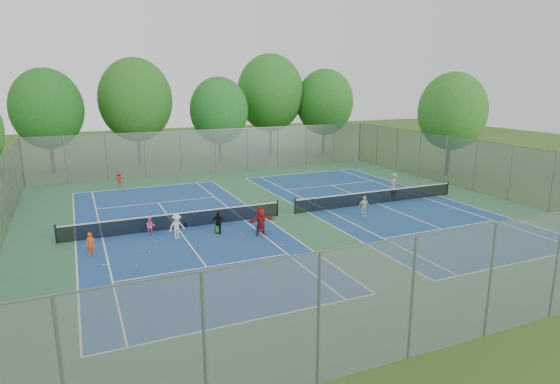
# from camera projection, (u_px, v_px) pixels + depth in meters

# --- Properties ---
(ground) EXTENTS (120.00, 120.00, 0.00)m
(ground) POSITION_uv_depth(u_px,v_px,m) (286.00, 215.00, 30.03)
(ground) COLOR #31561A
(ground) RESTS_ON ground
(court_pad) EXTENTS (32.00, 32.00, 0.01)m
(court_pad) POSITION_uv_depth(u_px,v_px,m) (286.00, 215.00, 30.02)
(court_pad) COLOR #306641
(court_pad) RESTS_ON ground
(court_left) EXTENTS (10.97, 23.77, 0.01)m
(court_left) POSITION_uv_depth(u_px,v_px,m) (177.00, 228.00, 27.26)
(court_left) COLOR navy
(court_left) RESTS_ON court_pad
(court_right) EXTENTS (10.97, 23.77, 0.01)m
(court_right) POSITION_uv_depth(u_px,v_px,m) (377.00, 203.00, 32.79)
(court_right) COLOR navy
(court_right) RESTS_ON court_pad
(net_left) EXTENTS (12.87, 0.10, 0.91)m
(net_left) POSITION_uv_depth(u_px,v_px,m) (177.00, 221.00, 27.16)
(net_left) COLOR black
(net_left) RESTS_ON ground
(net_right) EXTENTS (12.87, 0.10, 0.91)m
(net_right) POSITION_uv_depth(u_px,v_px,m) (377.00, 197.00, 32.69)
(net_right) COLOR black
(net_right) RESTS_ON ground
(fence_north) EXTENTS (32.00, 0.10, 4.00)m
(fence_north) POSITION_uv_depth(u_px,v_px,m) (215.00, 151.00, 43.78)
(fence_north) COLOR gray
(fence_north) RESTS_ON ground
(fence_south) EXTENTS (32.00, 0.10, 4.00)m
(fence_south) POSITION_uv_depth(u_px,v_px,m) (490.00, 281.00, 15.34)
(fence_south) COLOR gray
(fence_south) RESTS_ON ground
(fence_east) EXTENTS (0.10, 32.00, 4.00)m
(fence_east) POSITION_uv_depth(u_px,v_px,m) (475.00, 166.00, 35.88)
(fence_east) COLOR gray
(fence_east) RESTS_ON ground
(tree_nw) EXTENTS (6.40, 6.40, 9.58)m
(tree_nw) POSITION_uv_depth(u_px,v_px,m) (47.00, 109.00, 42.68)
(tree_nw) COLOR #443326
(tree_nw) RESTS_ON ground
(tree_nl) EXTENTS (7.20, 7.20, 10.69)m
(tree_nl) POSITION_uv_depth(u_px,v_px,m) (136.00, 100.00, 46.58)
(tree_nl) COLOR #443326
(tree_nl) RESTS_ON ground
(tree_nc) EXTENTS (6.00, 6.00, 8.85)m
(tree_nc) POSITION_uv_depth(u_px,v_px,m) (219.00, 111.00, 48.23)
(tree_nc) COLOR #443326
(tree_nc) RESTS_ON ground
(tree_nr) EXTENTS (7.60, 7.60, 11.42)m
(tree_nr) POSITION_uv_depth(u_px,v_px,m) (270.00, 93.00, 53.28)
(tree_nr) COLOR #443326
(tree_nr) RESTS_ON ground
(tree_ne) EXTENTS (6.60, 6.60, 9.77)m
(tree_ne) POSITION_uv_depth(u_px,v_px,m) (325.00, 102.00, 54.12)
(tree_ne) COLOR #443326
(tree_ne) RESTS_ON ground
(tree_side_e) EXTENTS (6.00, 6.00, 9.20)m
(tree_side_e) POSITION_uv_depth(u_px,v_px,m) (452.00, 111.00, 41.53)
(tree_side_e) COLOR #443326
(tree_side_e) RESTS_ON ground
(ball_crate) EXTENTS (0.43, 0.43, 0.28)m
(ball_crate) POSITION_uv_depth(u_px,v_px,m) (187.00, 224.00, 27.64)
(ball_crate) COLOR #183ABA
(ball_crate) RESTS_ON ground
(ball_hopper) EXTENTS (0.30, 0.30, 0.48)m
(ball_hopper) POSITION_uv_depth(u_px,v_px,m) (217.00, 229.00, 26.38)
(ball_hopper) COLOR #227F26
(ball_hopper) RESTS_ON ground
(student_a) EXTENTS (0.46, 0.32, 1.19)m
(student_a) POSITION_uv_depth(u_px,v_px,m) (91.00, 244.00, 22.90)
(student_a) COLOR #E75915
(student_a) RESTS_ON ground
(student_b) EXTENTS (0.54, 0.45, 1.03)m
(student_b) POSITION_uv_depth(u_px,v_px,m) (151.00, 226.00, 25.98)
(student_b) COLOR pink
(student_b) RESTS_ON ground
(student_c) EXTENTS (1.01, 0.74, 1.40)m
(student_c) POSITION_uv_depth(u_px,v_px,m) (177.00, 226.00, 25.37)
(student_c) COLOR silver
(student_c) RESTS_ON ground
(student_d) EXTENTS (0.82, 0.61, 1.29)m
(student_d) POSITION_uv_depth(u_px,v_px,m) (218.00, 223.00, 26.20)
(student_d) COLOR black
(student_d) RESTS_ON ground
(student_e) EXTENTS (0.72, 0.50, 1.40)m
(student_e) POSITION_uv_depth(u_px,v_px,m) (260.00, 220.00, 26.54)
(student_e) COLOR #285095
(student_e) RESTS_ON ground
(student_f) EXTENTS (1.54, 0.53, 1.64)m
(student_f) POSITION_uv_depth(u_px,v_px,m) (261.00, 221.00, 25.90)
(student_f) COLOR maroon
(student_f) RESTS_ON ground
(child_far_baseline) EXTENTS (0.89, 0.68, 1.22)m
(child_far_baseline) POSITION_uv_depth(u_px,v_px,m) (119.00, 180.00, 37.83)
(child_far_baseline) COLOR #AB2018
(child_far_baseline) RESTS_ON ground
(instructor) EXTENTS (0.87, 0.78, 2.00)m
(instructor) POSITION_uv_depth(u_px,v_px,m) (393.00, 187.00, 33.49)
(instructor) COLOR gray
(instructor) RESTS_ON ground
(teen_court_b) EXTENTS (0.81, 0.37, 1.36)m
(teen_court_b) POSITION_uv_depth(u_px,v_px,m) (364.00, 206.00, 29.46)
(teen_court_b) COLOR silver
(teen_court_b) RESTS_ON ground
(tennis_ball_0) EXTENTS (0.07, 0.07, 0.07)m
(tennis_ball_0) POSITION_uv_depth(u_px,v_px,m) (138.00, 252.00, 23.49)
(tennis_ball_0) COLOR #B6D331
(tennis_ball_0) RESTS_ON ground
(tennis_ball_1) EXTENTS (0.07, 0.07, 0.07)m
(tennis_ball_1) POSITION_uv_depth(u_px,v_px,m) (136.00, 266.00, 21.66)
(tennis_ball_1) COLOR #B7D631
(tennis_ball_1) RESTS_ON ground
(tennis_ball_2) EXTENTS (0.07, 0.07, 0.07)m
(tennis_ball_2) POSITION_uv_depth(u_px,v_px,m) (216.00, 236.00, 25.87)
(tennis_ball_2) COLOR #EBF037
(tennis_ball_2) RESTS_ON ground
(tennis_ball_3) EXTENTS (0.07, 0.07, 0.07)m
(tennis_ball_3) POSITION_uv_depth(u_px,v_px,m) (127.00, 281.00, 20.04)
(tennis_ball_3) COLOR #D9F238
(tennis_ball_3) RESTS_ON ground
(tennis_ball_4) EXTENTS (0.07, 0.07, 0.07)m
(tennis_ball_4) POSITION_uv_depth(u_px,v_px,m) (282.00, 245.00, 24.38)
(tennis_ball_4) COLOR #C4E936
(tennis_ball_4) RESTS_ON ground
(tennis_ball_5) EXTENTS (0.07, 0.07, 0.07)m
(tennis_ball_5) POSITION_uv_depth(u_px,v_px,m) (241.00, 233.00, 26.34)
(tennis_ball_5) COLOR #B9D732
(tennis_ball_5) RESTS_ON ground
(tennis_ball_6) EXTENTS (0.07, 0.07, 0.07)m
(tennis_ball_6) POSITION_uv_depth(u_px,v_px,m) (150.00, 252.00, 23.45)
(tennis_ball_6) COLOR #DFF037
(tennis_ball_6) RESTS_ON ground
(tennis_ball_7) EXTENTS (0.07, 0.07, 0.07)m
(tennis_ball_7) POSITION_uv_depth(u_px,v_px,m) (295.00, 255.00, 23.09)
(tennis_ball_7) COLOR #BFDA32
(tennis_ball_7) RESTS_ON ground
(tennis_ball_8) EXTENTS (0.07, 0.07, 0.07)m
(tennis_ball_8) POSITION_uv_depth(u_px,v_px,m) (106.00, 265.00, 21.77)
(tennis_ball_8) COLOR #C2EC36
(tennis_ball_8) RESTS_ON ground
(tennis_ball_9) EXTENTS (0.07, 0.07, 0.07)m
(tennis_ball_9) POSITION_uv_depth(u_px,v_px,m) (156.00, 242.00, 24.94)
(tennis_ball_9) COLOR #BCDB33
(tennis_ball_9) RESTS_ON ground
(tennis_ball_10) EXTENTS (0.07, 0.07, 0.07)m
(tennis_ball_10) POSITION_uv_depth(u_px,v_px,m) (184.00, 236.00, 25.88)
(tennis_ball_10) COLOR #D2EF37
(tennis_ball_10) RESTS_ON ground
(tennis_ball_11) EXTENTS (0.07, 0.07, 0.07)m
(tennis_ball_11) POSITION_uv_depth(u_px,v_px,m) (103.00, 265.00, 21.77)
(tennis_ball_11) COLOR #D9EE37
(tennis_ball_11) RESTS_ON ground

